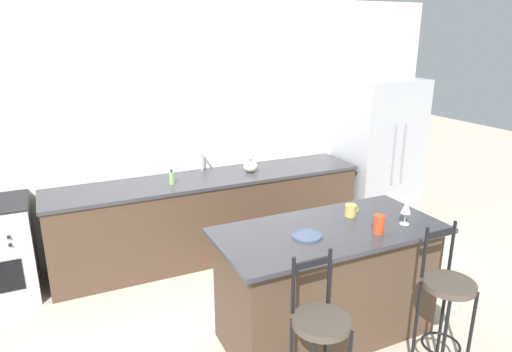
{
  "coord_description": "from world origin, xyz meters",
  "views": [
    {
      "loc": [
        -1.49,
        -3.97,
        2.34
      ],
      "look_at": [
        0.14,
        -0.47,
        1.13
      ],
      "focal_mm": 32.0,
      "sensor_mm": 36.0,
      "label": 1
    }
  ],
  "objects_px": {
    "wine_glass": "(406,208)",
    "bar_stool_far": "(446,299)",
    "refrigerator": "(376,154)",
    "dinner_plate": "(307,235)",
    "soap_bottle": "(172,178)",
    "bar_stool_near": "(320,338)",
    "tumbler_cup": "(379,224)",
    "pumpkin_decoration": "(251,166)",
    "coffee_mug": "(351,210)"
  },
  "relations": [
    {
      "from": "bar_stool_near",
      "to": "dinner_plate",
      "type": "distance_m",
      "value": 0.78
    },
    {
      "from": "wine_glass",
      "to": "pumpkin_decoration",
      "type": "bearing_deg",
      "value": 104.0
    },
    {
      "from": "dinner_plate",
      "to": "tumbler_cup",
      "type": "relative_size",
      "value": 1.59
    },
    {
      "from": "soap_bottle",
      "to": "bar_stool_near",
      "type": "bearing_deg",
      "value": -83.37
    },
    {
      "from": "dinner_plate",
      "to": "wine_glass",
      "type": "distance_m",
      "value": 0.82
    },
    {
      "from": "wine_glass",
      "to": "bar_stool_far",
      "type": "bearing_deg",
      "value": -96.41
    },
    {
      "from": "tumbler_cup",
      "to": "soap_bottle",
      "type": "distance_m",
      "value": 2.13
    },
    {
      "from": "coffee_mug",
      "to": "pumpkin_decoration",
      "type": "height_order",
      "value": "pumpkin_decoration"
    },
    {
      "from": "refrigerator",
      "to": "pumpkin_decoration",
      "type": "distance_m",
      "value": 1.68
    },
    {
      "from": "bar_stool_near",
      "to": "soap_bottle",
      "type": "bearing_deg",
      "value": 96.63
    },
    {
      "from": "wine_glass",
      "to": "dinner_plate",
      "type": "bearing_deg",
      "value": 171.28
    },
    {
      "from": "pumpkin_decoration",
      "to": "soap_bottle",
      "type": "relative_size",
      "value": 1.0
    },
    {
      "from": "bar_stool_far",
      "to": "dinner_plate",
      "type": "xyz_separation_m",
      "value": [
        -0.74,
        0.65,
        0.35
      ]
    },
    {
      "from": "refrigerator",
      "to": "bar_stool_far",
      "type": "distance_m",
      "value": 2.7
    },
    {
      "from": "bar_stool_far",
      "to": "tumbler_cup",
      "type": "bearing_deg",
      "value": 116.6
    },
    {
      "from": "coffee_mug",
      "to": "soap_bottle",
      "type": "distance_m",
      "value": 1.84
    },
    {
      "from": "bar_stool_far",
      "to": "tumbler_cup",
      "type": "height_order",
      "value": "bar_stool_far"
    },
    {
      "from": "refrigerator",
      "to": "bar_stool_near",
      "type": "xyz_separation_m",
      "value": [
        -2.3,
        -2.34,
        -0.33
      ]
    },
    {
      "from": "bar_stool_near",
      "to": "pumpkin_decoration",
      "type": "height_order",
      "value": "bar_stool_near"
    },
    {
      "from": "refrigerator",
      "to": "dinner_plate",
      "type": "distance_m",
      "value": 2.65
    },
    {
      "from": "dinner_plate",
      "to": "coffee_mug",
      "type": "xyz_separation_m",
      "value": [
        0.52,
        0.19,
        0.04
      ]
    },
    {
      "from": "bar_stool_far",
      "to": "tumbler_cup",
      "type": "xyz_separation_m",
      "value": [
        -0.24,
        0.48,
        0.41
      ]
    },
    {
      "from": "refrigerator",
      "to": "soap_bottle",
      "type": "distance_m",
      "value": 2.57
    },
    {
      "from": "refrigerator",
      "to": "soap_bottle",
      "type": "height_order",
      "value": "refrigerator"
    },
    {
      "from": "bar_stool_near",
      "to": "tumbler_cup",
      "type": "bearing_deg",
      "value": 30.56
    },
    {
      "from": "bar_stool_far",
      "to": "pumpkin_decoration",
      "type": "height_order",
      "value": "bar_stool_far"
    },
    {
      "from": "dinner_plate",
      "to": "tumbler_cup",
      "type": "distance_m",
      "value": 0.54
    },
    {
      "from": "dinner_plate",
      "to": "bar_stool_near",
      "type": "bearing_deg",
      "value": -113.73
    },
    {
      "from": "coffee_mug",
      "to": "pumpkin_decoration",
      "type": "distance_m",
      "value": 1.56
    },
    {
      "from": "refrigerator",
      "to": "dinner_plate",
      "type": "bearing_deg",
      "value": -139.84
    },
    {
      "from": "bar_stool_near",
      "to": "bar_stool_far",
      "type": "height_order",
      "value": "same"
    },
    {
      "from": "bar_stool_far",
      "to": "dinner_plate",
      "type": "bearing_deg",
      "value": 138.99
    },
    {
      "from": "coffee_mug",
      "to": "tumbler_cup",
      "type": "height_order",
      "value": "tumbler_cup"
    },
    {
      "from": "refrigerator",
      "to": "wine_glass",
      "type": "bearing_deg",
      "value": -123.68
    },
    {
      "from": "bar_stool_near",
      "to": "soap_bottle",
      "type": "relative_size",
      "value": 7.12
    },
    {
      "from": "dinner_plate",
      "to": "wine_glass",
      "type": "xyz_separation_m",
      "value": [
        0.8,
        -0.12,
        0.13
      ]
    },
    {
      "from": "dinner_plate",
      "to": "tumbler_cup",
      "type": "xyz_separation_m",
      "value": [
        0.51,
        -0.17,
        0.06
      ]
    },
    {
      "from": "coffee_mug",
      "to": "tumbler_cup",
      "type": "relative_size",
      "value": 0.89
    },
    {
      "from": "bar_stool_far",
      "to": "coffee_mug",
      "type": "relative_size",
      "value": 8.7
    },
    {
      "from": "refrigerator",
      "to": "tumbler_cup",
      "type": "relative_size",
      "value": 12.98
    },
    {
      "from": "pumpkin_decoration",
      "to": "tumbler_cup",
      "type": "bearing_deg",
      "value": -84.99
    },
    {
      "from": "refrigerator",
      "to": "coffee_mug",
      "type": "distance_m",
      "value": 2.13
    },
    {
      "from": "wine_glass",
      "to": "pumpkin_decoration",
      "type": "relative_size",
      "value": 1.25
    },
    {
      "from": "dinner_plate",
      "to": "soap_bottle",
      "type": "distance_m",
      "value": 1.77
    },
    {
      "from": "bar_stool_near",
      "to": "bar_stool_far",
      "type": "bearing_deg",
      "value": -0.69
    },
    {
      "from": "dinner_plate",
      "to": "wine_glass",
      "type": "height_order",
      "value": "wine_glass"
    },
    {
      "from": "refrigerator",
      "to": "bar_stool_near",
      "type": "distance_m",
      "value": 3.3
    },
    {
      "from": "bar_stool_near",
      "to": "tumbler_cup",
      "type": "relative_size",
      "value": 7.76
    },
    {
      "from": "wine_glass",
      "to": "pumpkin_decoration",
      "type": "distance_m",
      "value": 1.92
    },
    {
      "from": "bar_stool_far",
      "to": "pumpkin_decoration",
      "type": "distance_m",
      "value": 2.45
    }
  ]
}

